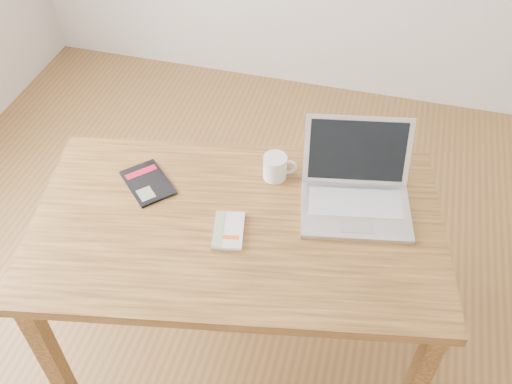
% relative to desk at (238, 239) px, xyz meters
% --- Properties ---
extents(room, '(4.04, 4.04, 2.70)m').
position_rel_desk_xyz_m(room, '(0.04, -0.06, 0.69)').
color(room, brown).
rests_on(room, ground).
extents(desk, '(1.54, 1.06, 0.75)m').
position_rel_desk_xyz_m(desk, '(0.00, 0.00, 0.00)').
color(desk, brown).
rests_on(desk, ground).
extents(white_guidebook, '(0.13, 0.18, 0.01)m').
position_rel_desk_xyz_m(white_guidebook, '(-0.02, -0.05, 0.10)').
color(white_guidebook, beige).
rests_on(white_guidebook, desk).
extents(black_guidebook, '(0.25, 0.24, 0.01)m').
position_rel_desk_xyz_m(black_guidebook, '(-0.37, 0.09, 0.10)').
color(black_guidebook, black).
rests_on(black_guidebook, desk).
extents(laptop, '(0.44, 0.42, 0.25)m').
position_rel_desk_xyz_m(laptop, '(0.37, 0.21, 0.14)').
color(laptop, silver).
rests_on(laptop, desk).
extents(coffee_mug, '(0.13, 0.09, 0.09)m').
position_rel_desk_xyz_m(coffee_mug, '(0.07, 0.25, 0.14)').
color(coffee_mug, white).
rests_on(coffee_mug, desk).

